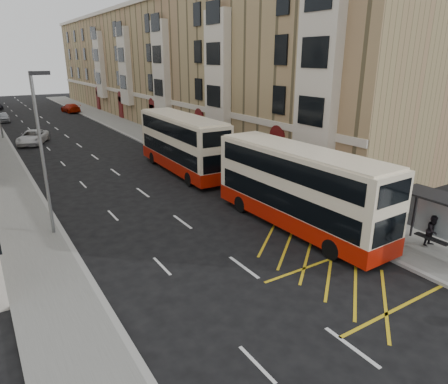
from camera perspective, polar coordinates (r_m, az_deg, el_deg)
ground at (r=15.25m, az=11.83°, el=-16.74°), size 200.00×200.00×0.00m
pavement_right at (r=43.12m, az=-8.35°, el=6.95°), size 4.00×120.00×0.15m
pavement_left at (r=39.66m, az=-29.24°, el=3.70°), size 3.00×120.00×0.15m
kerb_right at (r=42.37m, az=-10.83°, el=6.61°), size 0.25×120.00×0.15m
kerb_left at (r=39.74m, az=-27.11°, el=4.07°), size 0.25×120.00×0.15m
road_markings at (r=55.11m, az=-22.61°, el=8.21°), size 10.00×110.00×0.01m
terrace_right at (r=59.09m, az=-8.75°, el=17.36°), size 10.75×79.00×15.25m
guard_railing at (r=22.42m, az=13.48°, el=-2.42°), size 0.06×6.56×1.01m
street_lamp_near at (r=21.24m, az=-24.53°, el=5.88°), size 0.93×0.18×8.00m
double_decker_front at (r=21.20m, az=10.54°, el=0.48°), size 2.79×11.02×4.37m
double_decker_rear at (r=31.65m, az=-5.99°, el=6.86°), size 2.94×11.32×4.49m
pedestrian_mid at (r=21.50m, az=27.66°, el=-4.91°), size 0.77×0.62×1.52m
pedestrian_far at (r=23.29m, az=11.69°, el=-1.19°), size 1.00×0.91×1.63m
white_van at (r=46.97m, az=-25.65°, el=7.07°), size 4.11×5.63×1.42m
car_silver at (r=65.26m, az=-29.01°, el=9.35°), size 1.78×4.05×1.36m
car_red at (r=71.94m, az=-21.05°, el=11.14°), size 2.55×5.16×1.44m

